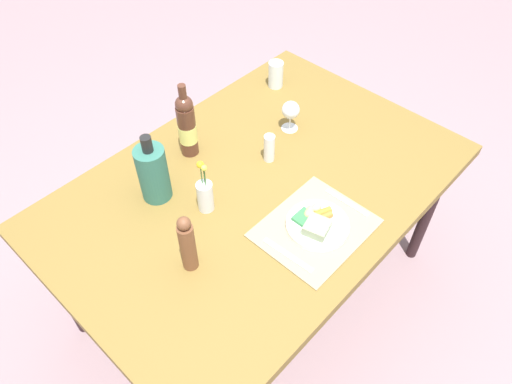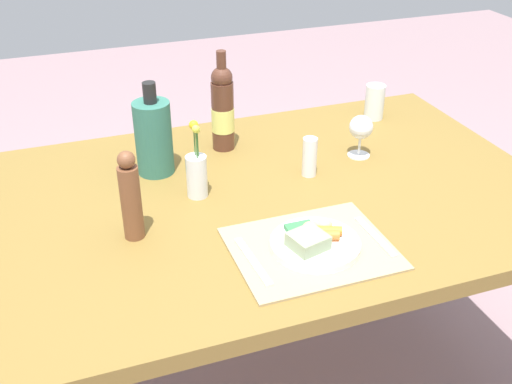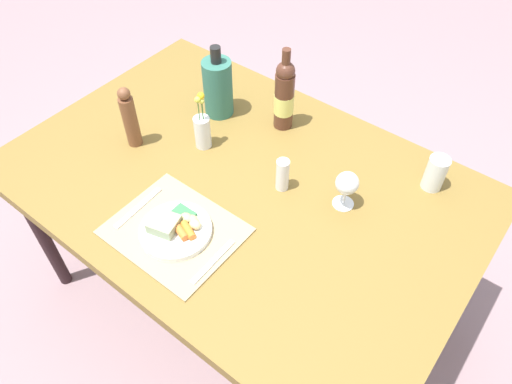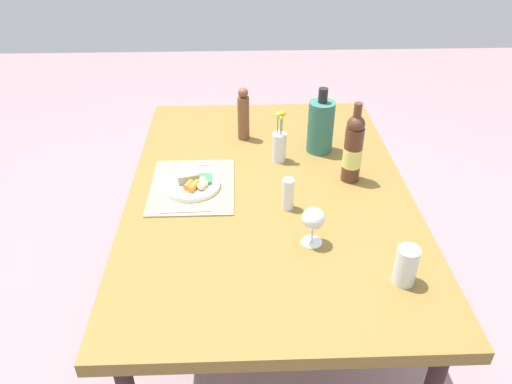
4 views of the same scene
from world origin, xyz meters
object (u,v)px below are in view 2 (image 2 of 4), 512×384
object	(u,v)px
fork	(253,261)
salt_shaker	(310,157)
pepper_mill	(131,197)
wine_glass	(361,129)
dining_table	(275,208)
wine_bottle	(223,109)
dinner_plate	(314,241)
knife	(375,236)
water_tumbler	(374,104)
cooler_bottle	(154,137)
flower_vase	(197,173)

from	to	relation	value
fork	salt_shaker	xyz separation A→B (m)	(0.30, 0.36, 0.05)
pepper_mill	wine_glass	world-z (taller)	pepper_mill
dining_table	wine_bottle	distance (m)	0.38
dinner_plate	wine_glass	size ratio (longest dim) A/B	1.63
knife	pepper_mill	xyz separation A→B (m)	(-0.56, 0.22, 0.11)
dinner_plate	water_tumbler	xyz separation A→B (m)	(0.53, 0.66, 0.03)
cooler_bottle	dinner_plate	bearing A→B (deg)	-62.02
dinner_plate	cooler_bottle	bearing A→B (deg)	117.98
dining_table	cooler_bottle	size ratio (longest dim) A/B	5.57
knife	wine_bottle	world-z (taller)	wine_bottle
dining_table	pepper_mill	size ratio (longest dim) A/B	6.56
dining_table	water_tumbler	distance (m)	0.64
fork	salt_shaker	world-z (taller)	salt_shaker
flower_vase	water_tumbler	xyz separation A→B (m)	(0.73, 0.31, -0.02)
wine_glass	wine_bottle	bearing A→B (deg)	152.51
wine_glass	pepper_mill	bearing A→B (deg)	-164.26
dinner_plate	flower_vase	xyz separation A→B (m)	(-0.20, 0.35, 0.05)
fork	cooler_bottle	xyz separation A→B (m)	(-0.12, 0.53, 0.11)
dining_table	salt_shaker	world-z (taller)	salt_shaker
pepper_mill	dinner_plate	bearing A→B (deg)	-26.87
dining_table	knife	size ratio (longest dim) A/B	8.58
cooler_bottle	water_tumbler	xyz separation A→B (m)	(0.81, 0.14, -0.06)
dining_table	pepper_mill	xyz separation A→B (m)	(-0.42, -0.09, 0.17)
wine_bottle	wine_glass	size ratio (longest dim) A/B	2.36
flower_vase	salt_shaker	bearing A→B (deg)	0.82
dinner_plate	fork	distance (m)	0.16
knife	wine_bottle	distance (m)	0.67
fork	wine_glass	size ratio (longest dim) A/B	1.46
dining_table	salt_shaker	bearing A→B (deg)	24.33
knife	cooler_bottle	xyz separation A→B (m)	(-0.44, 0.54, 0.11)
salt_shaker	pepper_mill	size ratio (longest dim) A/B	0.50
salt_shaker	cooler_bottle	xyz separation A→B (m)	(-0.42, 0.17, 0.06)
pepper_mill	wine_bottle	world-z (taller)	wine_bottle
knife	wine_glass	bearing A→B (deg)	65.89
pepper_mill	flower_vase	xyz separation A→B (m)	(0.20, 0.14, -0.04)
fork	wine_glass	bearing A→B (deg)	36.88
dining_table	flower_vase	xyz separation A→B (m)	(-0.21, 0.05, 0.13)
cooler_bottle	pepper_mill	xyz separation A→B (m)	(-0.12, -0.32, -0.00)
water_tumbler	wine_glass	size ratio (longest dim) A/B	0.91
dining_table	wine_glass	world-z (taller)	wine_glass
dinner_plate	salt_shaker	distance (m)	0.38
fork	water_tumbler	bearing A→B (deg)	40.97
pepper_mill	wine_bottle	bearing A→B (deg)	48.55
salt_shaker	water_tumbler	distance (m)	0.50
dinner_plate	wine_bottle	size ratio (longest dim) A/B	0.69
knife	flower_vase	distance (m)	0.51
dining_table	cooler_bottle	xyz separation A→B (m)	(-0.29, 0.23, 0.17)
wine_bottle	water_tumbler	size ratio (longest dim) A/B	2.61
pepper_mill	wine_bottle	size ratio (longest dim) A/B	0.75
wine_bottle	dining_table	bearing A→B (deg)	-80.21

